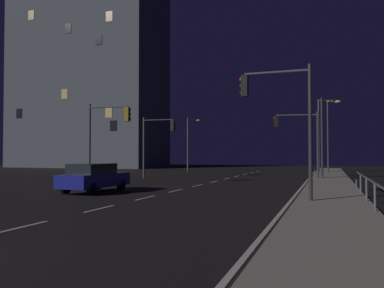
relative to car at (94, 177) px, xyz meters
The scene contains 15 objects.
ground_plane 4.89m from the car, 37.13° to the left, with size 112.00×112.00×0.00m, color black.
sidewalk_right 12.55m from the car, 13.44° to the left, with size 2.98×77.00×0.14m, color #9E937F.
lane_markings_center 7.52m from the car, 59.05° to the left, with size 0.14×50.00×0.01m.
lane_edge_line 13.13m from the car, 37.15° to the left, with size 0.14×53.00×0.01m.
car is the anchor object (origin of this frame).
traffic_light_far_right 10.70m from the car, ahead, with size 3.11×0.34×5.72m.
traffic_light_mid_left 5.80m from the car, 113.41° to the left, with size 3.06×0.49×5.49m.
traffic_light_near_left 18.53m from the car, 57.95° to the left, with size 3.64×0.74×5.46m.
traffic_light_overhead_east 13.75m from the car, 99.23° to the left, with size 3.08×0.34×5.34m.
street_lamp_median 31.31m from the car, 67.19° to the left, with size 0.56×1.72×8.05m.
street_lamp_across_street 27.71m from the car, 98.29° to the left, with size 1.34×1.28×6.53m.
street_lamp_corner 20.18m from the car, 53.62° to the left, with size 1.63×1.09×6.60m.
street_lamp_far_end 28.73m from the car, 66.50° to the left, with size 1.88×0.54×7.85m.
barrier_fence 14.62m from the car, 22.31° to the right, with size 0.09×22.17×0.98m.
building_distant 47.89m from the car, 123.75° to the left, with size 24.22×11.99×28.57m.
Camera 1 is at (8.19, -4.21, 2.05)m, focal length 37.39 mm.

